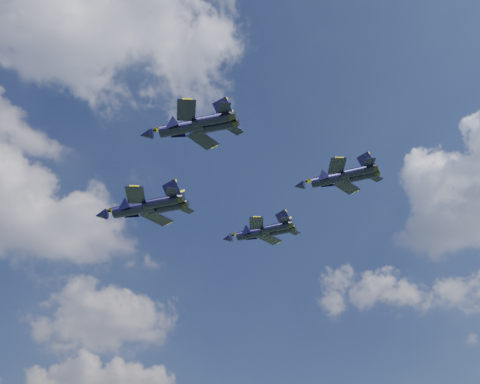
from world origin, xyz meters
name	(u,v)px	position (x,y,z in m)	size (l,w,h in m)	color
jet_lead	(131,209)	(-18.73, 9.19, 54.96)	(16.65, 15.04, 4.33)	black
jet_left	(179,128)	(-17.50, -15.61, 54.83)	(14.15, 12.14, 3.61)	black
jet_right	(251,233)	(4.51, 11.86, 56.01)	(13.46, 13.35, 3.65)	black
jet_slot	(328,179)	(7.53, -12.39, 54.15)	(12.64, 12.22, 3.38)	black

